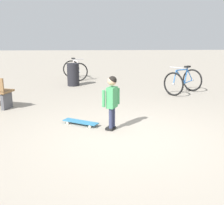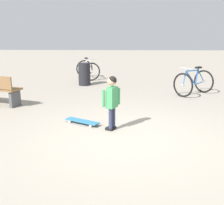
# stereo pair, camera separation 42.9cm
# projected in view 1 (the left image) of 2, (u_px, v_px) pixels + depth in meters

# --- Properties ---
(ground_plane) EXTENTS (50.00, 50.00, 0.00)m
(ground_plane) POSITION_uv_depth(u_px,v_px,m) (129.00, 138.00, 5.09)
(ground_plane) COLOR #9E9384
(child_person) EXTENTS (0.28, 0.34, 1.06)m
(child_person) POSITION_uv_depth(u_px,v_px,m) (112.00, 97.00, 5.35)
(child_person) COLOR #2D3351
(child_person) RESTS_ON ground
(skateboard) EXTENTS (0.55, 0.77, 0.07)m
(skateboard) POSITION_uv_depth(u_px,v_px,m) (81.00, 122.00, 5.79)
(skateboard) COLOR teal
(skateboard) RESTS_ON ground
(bicycle_near) EXTENTS (1.26, 1.07, 0.85)m
(bicycle_near) POSITION_uv_depth(u_px,v_px,m) (75.00, 70.00, 11.30)
(bicycle_near) COLOR black
(bicycle_near) RESTS_ON ground
(bicycle_far) EXTENTS (1.23, 1.28, 0.85)m
(bicycle_far) POSITION_uv_depth(u_px,v_px,m) (183.00, 81.00, 8.68)
(bicycle_far) COLOR black
(bicycle_far) RESTS_ON ground
(trash_bin) EXTENTS (0.42, 0.42, 0.79)m
(trash_bin) POSITION_uv_depth(u_px,v_px,m) (73.00, 75.00, 9.92)
(trash_bin) COLOR black
(trash_bin) RESTS_ON ground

